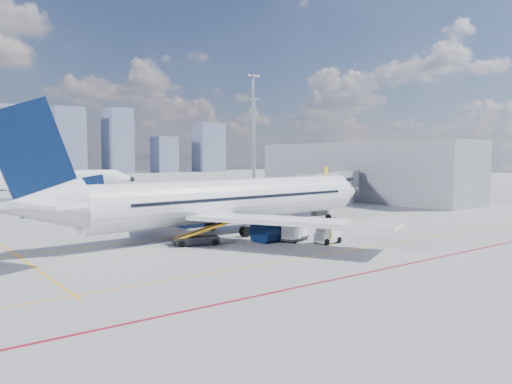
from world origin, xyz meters
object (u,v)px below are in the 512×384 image
(second_aircraft, at_px, (25,181))
(ramp_worker, at_px, (329,235))
(main_aircraft, at_px, (221,201))
(belt_loader, at_px, (198,238))
(cargo_dolly, at_px, (295,231))
(baggage_tug, at_px, (327,235))

(second_aircraft, height_order, ramp_worker, second_aircraft)
(main_aircraft, height_order, ramp_worker, main_aircraft)
(second_aircraft, xyz_separation_m, ramp_worker, (9.49, -66.49, -2.39))
(second_aircraft, relative_size, belt_loader, 6.84)
(belt_loader, bearing_deg, cargo_dolly, -5.70)
(main_aircraft, bearing_deg, baggage_tug, -69.93)
(belt_loader, xyz_separation_m, ramp_worker, (9.06, -6.57, 0.28))
(cargo_dolly, bearing_deg, baggage_tug, -86.53)
(baggage_tug, relative_size, ramp_worker, 1.36)
(second_aircraft, height_order, cargo_dolly, second_aircraft)
(main_aircraft, relative_size, cargo_dolly, 12.50)
(second_aircraft, distance_m, cargo_dolly, 63.97)
(main_aircraft, xyz_separation_m, belt_loader, (-4.77, -3.78, -2.66))
(belt_loader, bearing_deg, ramp_worker, -17.89)
(second_aircraft, distance_m, ramp_worker, 67.20)
(main_aircraft, height_order, second_aircraft, main_aircraft)
(cargo_dolly, height_order, belt_loader, belt_loader)
(belt_loader, bearing_deg, second_aircraft, 108.46)
(main_aircraft, distance_m, baggage_tug, 11.12)
(main_aircraft, height_order, baggage_tug, main_aircraft)
(main_aircraft, xyz_separation_m, second_aircraft, (-5.19, 56.14, 0.01))
(second_aircraft, distance_m, baggage_tug, 66.77)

